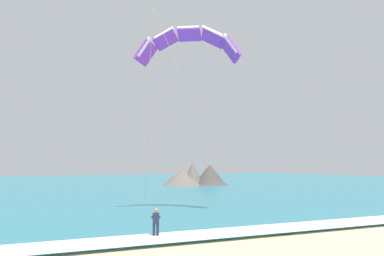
{
  "coord_description": "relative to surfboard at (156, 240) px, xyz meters",
  "views": [
    {
      "loc": [
        -7.77,
        -6.21,
        4.11
      ],
      "look_at": [
        5.17,
        18.72,
        6.24
      ],
      "focal_mm": 42.6,
      "sensor_mm": 36.0,
      "label": 1
    }
  ],
  "objects": [
    {
      "name": "kitesurfer",
      "position": [
        0.01,
        0.02,
        0.91
      ],
      "size": [
        0.64,
        0.64,
        1.69
      ],
      "color": "#191E38",
      "rests_on": "ground"
    },
    {
      "name": "sea",
      "position": [
        -1.79,
        58.34,
        0.07
      ],
      "size": [
        200.0,
        120.0,
        0.2
      ],
      "primitive_type": "cube",
      "color": "teal",
      "rests_on": "ground"
    },
    {
      "name": "surfboard",
      "position": [
        0.0,
        0.0,
        0.0
      ],
      "size": [
        0.91,
        1.46,
        0.09
      ],
      "color": "yellow",
      "rests_on": "ground"
    },
    {
      "name": "surf_foam",
      "position": [
        -1.79,
        -0.66,
        0.19
      ],
      "size": [
        200.0,
        2.96,
        0.04
      ],
      "primitive_type": "cube",
      "color": "white",
      "rests_on": "sea"
    },
    {
      "name": "headland_right",
      "position": [
        27.95,
        47.38,
        1.56
      ],
      "size": [
        11.73,
        9.21,
        4.11
      ],
      "color": "#665B51",
      "rests_on": "ground"
    },
    {
      "name": "kite_primary",
      "position": [
        6.48,
        8.93,
        13.56
      ],
      "size": [
        9.9,
        11.12,
        13.67
      ],
      "color": "purple"
    }
  ]
}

